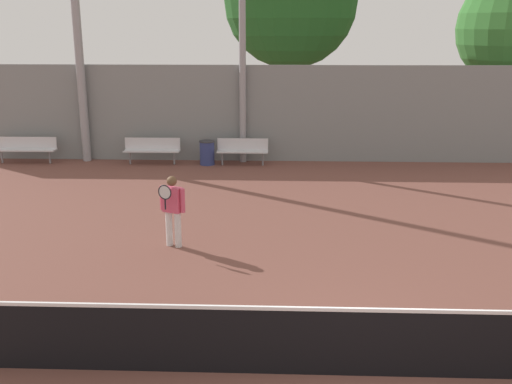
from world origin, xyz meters
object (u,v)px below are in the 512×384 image
(bench_courtside_far, at_px, (26,147))
(trash_bin, at_px, (207,153))
(bench_courtside_near, at_px, (152,148))
(tennis_net, at_px, (367,342))
(bench_adjacent_court, at_px, (243,149))
(tennis_player, at_px, (172,207))
(tree_green_broad, at_px, (291,1))

(bench_courtside_far, distance_m, trash_bin, 6.21)
(bench_courtside_near, xyz_separation_m, bench_courtside_far, (-4.34, 0.00, 0.00))
(tennis_net, xyz_separation_m, bench_adjacent_court, (-2.42, 12.54, 0.04))
(tennis_net, bearing_deg, bench_adjacent_court, 100.90)
(tennis_player, bearing_deg, bench_courtside_far, 150.96)
(trash_bin, distance_m, tree_green_broad, 8.38)
(bench_adjacent_court, bearing_deg, bench_courtside_far, 179.99)
(tennis_net, relative_size, bench_courtside_near, 5.95)
(tennis_player, bearing_deg, trash_bin, 112.93)
(tennis_player, bearing_deg, tennis_net, -32.82)
(trash_bin, bearing_deg, bench_courtside_near, 178.27)
(tennis_net, xyz_separation_m, tree_green_broad, (-0.77, 18.51, 4.99))
(bench_courtside_near, height_order, bench_adjacent_court, same)
(bench_adjacent_court, bearing_deg, tennis_net, -79.10)
(bench_courtside_far, bearing_deg, tennis_player, -50.55)
(tennis_net, relative_size, trash_bin, 13.71)
(bench_courtside_near, height_order, tree_green_broad, tree_green_broad)
(tennis_net, bearing_deg, tennis_player, 125.66)
(bench_courtside_far, bearing_deg, bench_courtside_near, -0.01)
(bench_courtside_near, distance_m, trash_bin, 1.88)
(bench_courtside_far, height_order, bench_adjacent_court, same)
(tennis_player, height_order, bench_adjacent_court, tennis_player)
(tennis_player, distance_m, tree_green_broad, 14.74)
(tennis_net, bearing_deg, bench_courtside_far, 128.05)
(tennis_player, xyz_separation_m, trash_bin, (-0.19, 7.72, -0.47))
(bench_courtside_near, height_order, trash_bin, bench_courtside_near)
(bench_courtside_far, xyz_separation_m, bench_adjacent_court, (7.40, -0.00, -0.00))
(bench_courtside_near, xyz_separation_m, trash_bin, (1.87, -0.06, -0.14))
(trash_bin, bearing_deg, bench_courtside_far, 179.47)
(tennis_net, height_order, bench_courtside_far, tennis_net)
(bench_courtside_far, relative_size, trash_bin, 2.54)
(bench_courtside_far, xyz_separation_m, tree_green_broad, (9.05, 5.97, 4.95))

